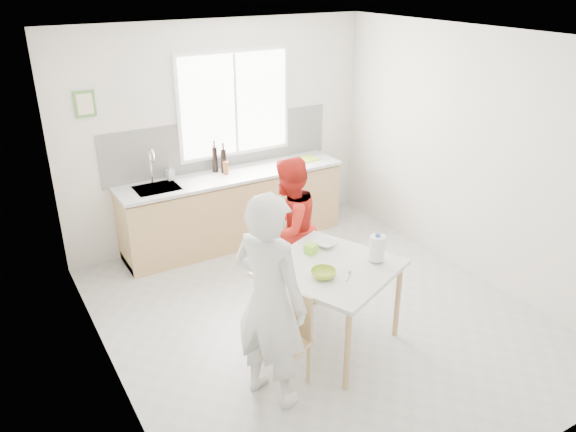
# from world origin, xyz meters

# --- Properties ---
(ground) EXTENTS (4.50, 4.50, 0.00)m
(ground) POSITION_xyz_m (0.00, 0.00, 0.00)
(ground) COLOR #B7B7B2
(ground) RESTS_ON ground
(room_shell) EXTENTS (4.50, 4.50, 4.50)m
(room_shell) POSITION_xyz_m (0.00, 0.00, 1.64)
(room_shell) COLOR silver
(room_shell) RESTS_ON ground
(window) EXTENTS (1.50, 0.06, 1.30)m
(window) POSITION_xyz_m (0.20, 2.23, 1.70)
(window) COLOR white
(window) RESTS_ON room_shell
(backsplash) EXTENTS (3.00, 0.02, 0.65)m
(backsplash) POSITION_xyz_m (0.00, 2.24, 1.23)
(backsplash) COLOR white
(backsplash) RESTS_ON room_shell
(picture_frame) EXTENTS (0.22, 0.03, 0.28)m
(picture_frame) POSITION_xyz_m (-1.55, 2.23, 1.90)
(picture_frame) COLOR #508F41
(picture_frame) RESTS_ON room_shell
(kitchen_counter) EXTENTS (2.84, 0.64, 1.37)m
(kitchen_counter) POSITION_xyz_m (-0.00, 1.95, 0.42)
(kitchen_counter) COLOR #D7B673
(kitchen_counter) RESTS_ON ground
(dining_table) EXTENTS (1.38, 1.38, 0.81)m
(dining_table) POSITION_xyz_m (-0.16, -0.41, 0.73)
(dining_table) COLOR silver
(dining_table) RESTS_ON ground
(chair_left) EXTENTS (0.51, 0.51, 0.84)m
(chair_left) POSITION_xyz_m (-0.79, -0.68, 0.46)
(chair_left) COLOR #D7B673
(chair_left) RESTS_ON ground
(chair_far) EXTENTS (0.62, 0.62, 1.02)m
(chair_far) POSITION_xyz_m (-0.17, 0.49, 0.56)
(chair_far) COLOR #D7B673
(chair_far) RESTS_ON ground
(person_white) EXTENTS (0.66, 0.77, 1.80)m
(person_white) POSITION_xyz_m (-0.97, -0.76, 0.90)
(person_white) COLOR white
(person_white) RESTS_ON ground
(person_red) EXTENTS (0.91, 0.83, 1.53)m
(person_red) POSITION_xyz_m (-0.05, 0.51, 0.77)
(person_red) COLOR red
(person_red) RESTS_ON ground
(bowl_green) EXTENTS (0.29, 0.29, 0.07)m
(bowl_green) POSITION_xyz_m (-0.32, -0.53, 0.84)
(bowl_green) COLOR #9BBC2B
(bowl_green) RESTS_ON dining_table
(bowl_white) EXTENTS (0.26, 0.26, 0.05)m
(bowl_white) POSITION_xyz_m (0.02, -0.06, 0.83)
(bowl_white) COLOR white
(bowl_white) RESTS_ON dining_table
(milk_jug) EXTENTS (0.20, 0.14, 0.25)m
(milk_jug) POSITION_xyz_m (0.25, -0.54, 0.94)
(milk_jug) COLOR white
(milk_jug) RESTS_ON dining_table
(green_box) EXTENTS (0.13, 0.13, 0.09)m
(green_box) POSITION_xyz_m (-0.18, -0.11, 0.85)
(green_box) COLOR #84D731
(green_box) RESTS_ON dining_table
(spoon) EXTENTS (0.12, 0.12, 0.01)m
(spoon) POSITION_xyz_m (-0.14, -0.64, 0.82)
(spoon) COLOR #A5A5AA
(spoon) RESTS_ON dining_table
(cutting_board) EXTENTS (0.36, 0.27, 0.01)m
(cutting_board) POSITION_xyz_m (1.04, 1.95, 0.93)
(cutting_board) COLOR #A5C62D
(cutting_board) RESTS_ON kitchen_counter
(wine_bottle_a) EXTENTS (0.07, 0.07, 0.32)m
(wine_bottle_a) POSITION_xyz_m (-0.15, 2.12, 1.08)
(wine_bottle_a) COLOR black
(wine_bottle_a) RESTS_ON kitchen_counter
(wine_bottle_b) EXTENTS (0.07, 0.07, 0.30)m
(wine_bottle_b) POSITION_xyz_m (-0.07, 2.03, 1.07)
(wine_bottle_b) COLOR black
(wine_bottle_b) RESTS_ON kitchen_counter
(jar_amber) EXTENTS (0.06, 0.06, 0.16)m
(jar_amber) POSITION_xyz_m (-0.08, 1.97, 1.00)
(jar_amber) COLOR brown
(jar_amber) RESTS_ON kitchen_counter
(soap_bottle) EXTENTS (0.09, 0.09, 0.18)m
(soap_bottle) POSITION_xyz_m (-0.72, 2.14, 1.01)
(soap_bottle) COLOR #999999
(soap_bottle) RESTS_ON kitchen_counter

